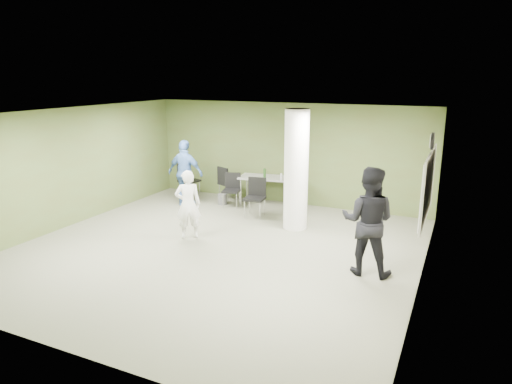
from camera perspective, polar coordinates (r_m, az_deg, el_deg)
The scene contains 17 objects.
floor at distance 9.62m, azimuth -4.92°, elevation -7.15°, with size 8.00×8.00×0.00m, color #535442.
ceiling at distance 8.98m, azimuth -5.31°, elevation 9.70°, with size 8.00×8.00×0.00m, color white.
wall_back at distance 12.75m, azimuth 3.87°, elevation 4.79°, with size 8.00×0.02×2.80m, color #4D5528.
wall_left at distance 11.68m, azimuth -22.42°, elevation 2.83°, with size 0.02×8.00×2.80m, color #4D5528.
wall_right_cream at distance 8.05m, azimuth 20.46°, elevation -1.86°, with size 0.02×8.00×2.80m, color beige.
column at distance 10.57m, azimuth 5.04°, elevation 2.75°, with size 0.56×0.56×2.80m, color silver.
whiteboard at distance 9.19m, azimuth 20.67°, elevation 0.72°, with size 0.05×2.30×1.30m.
wall_clock at distance 9.04m, azimuth 21.16°, elevation 5.96°, with size 0.06×0.32×0.32m.
folding_table at distance 12.58m, azimuth 1.76°, elevation 1.66°, with size 1.78×0.99×1.05m.
wastebasket at distance 12.82m, azimuth -4.22°, elevation -0.89°, with size 0.26×0.26×0.30m, color #4C4C4C.
chair_back_left at distance 13.53m, azimuth -8.62°, elevation 1.74°, with size 0.59×0.59×1.01m.
chair_back_right at distance 13.16m, azimuth -3.71°, elevation 1.43°, with size 0.64×0.64×0.98m.
chair_table_left at distance 12.57m, azimuth -3.02°, elevation 0.63°, with size 0.56×0.56×0.92m.
chair_table_right at distance 11.64m, azimuth -0.04°, elevation -0.25°, with size 0.55×0.55×0.99m.
woman_white at distance 10.12m, azimuth -8.49°, elevation -1.56°, with size 0.56×0.37×1.54m, color white.
man_black at distance 8.41m, azimuth 13.81°, elevation -3.56°, with size 0.97×0.75×1.99m, color black.
man_blue at distance 12.66m, azimuth -8.81°, elevation 2.33°, with size 1.07×0.45×1.83m, color #4770B0.
Camera 1 is at (4.48, -7.75, 3.54)m, focal length 32.00 mm.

